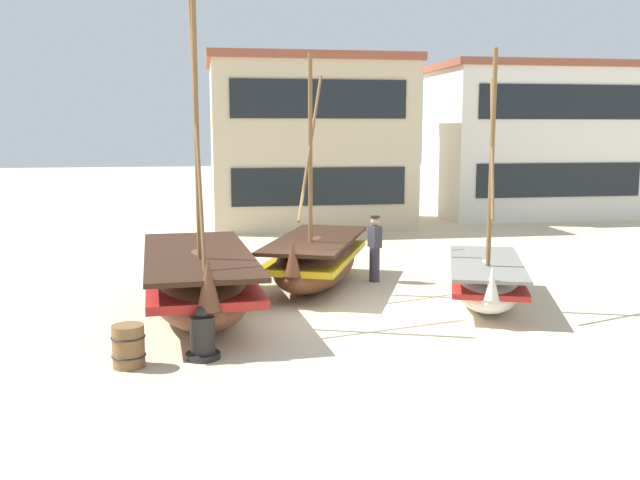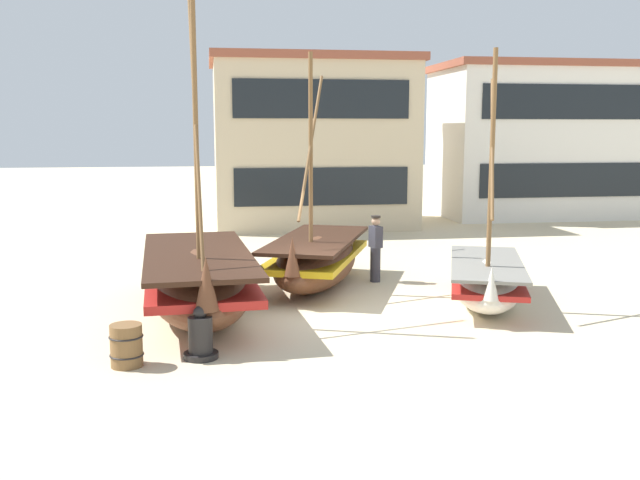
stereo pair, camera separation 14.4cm
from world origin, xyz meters
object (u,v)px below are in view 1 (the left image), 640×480
wooden_barrel (128,346)px  fishing_boat_far_right (486,280)px  fishing_boat_near_left (316,260)px  fisherman_by_hull (375,249)px  harbor_building_main (309,142)px  capstan_winch (203,338)px  fishing_boat_centre_large (198,280)px  harbor_building_annex (533,140)px

wooden_barrel → fishing_boat_far_right: bearing=22.8°
fishing_boat_near_left → fishing_boat_far_right: 4.14m
fishing_boat_near_left → fisherman_by_hull: bearing=12.7°
wooden_barrel → harbor_building_main: harbor_building_main is taller
fishing_boat_near_left → capstan_winch: (-2.75, -5.17, -0.32)m
fishing_boat_centre_large → wooden_barrel: size_ratio=9.59×
wooden_barrel → fishing_boat_near_left: bearing=53.9°
fishing_boat_near_left → harbor_building_main: harbor_building_main is taller
harbor_building_main → fishing_boat_near_left: bearing=-97.7°
harbor_building_main → harbor_building_annex: 10.42m
harbor_building_annex → wooden_barrel: bearing=-130.5°
wooden_barrel → harbor_building_main: size_ratio=0.09×
fishing_boat_far_right → wooden_barrel: bearing=-157.2°
fishing_boat_near_left → capstan_winch: bearing=-118.0°
fishing_boat_centre_large → wooden_barrel: bearing=-109.7°
fishing_boat_near_left → fishing_boat_far_right: bearing=-33.8°
fishing_boat_near_left → harbor_building_main: bearing=82.3°
fishing_boat_far_right → fisherman_by_hull: size_ratio=3.24×
fishing_boat_centre_large → capstan_winch: 2.92m
fisherman_by_hull → capstan_winch: bearing=-128.0°
fishing_boat_far_right → harbor_building_main: bearing=97.9°
fishing_boat_near_left → wooden_barrel: (-3.94, -5.40, -0.32)m
capstan_winch → fishing_boat_far_right: bearing=24.9°
harbor_building_annex → fisherman_by_hull: bearing=-128.9°
fisherman_by_hull → wooden_barrel: 7.97m
harbor_building_main → fishing_boat_centre_large: bearing=-107.7°
fishing_boat_near_left → harbor_building_main: 11.81m
fisherman_by_hull → harbor_building_annex: bearing=51.1°
capstan_winch → harbor_building_main: bearing=75.5°
fishing_boat_far_right → harbor_building_annex: size_ratio=0.61×
harbor_building_main → harbor_building_annex: (10.28, 1.67, 0.01)m
fishing_boat_centre_large → capstan_winch: size_ratio=7.41×
fishing_boat_near_left → harbor_building_annex: (11.83, 13.08, 2.65)m
wooden_barrel → fisherman_by_hull: bearing=46.3°
fishing_boat_far_right → harbor_building_main: size_ratio=0.69×
fisherman_by_hull → capstan_winch: (-4.31, -5.52, -0.48)m
fishing_boat_centre_large → wooden_barrel: 3.34m
fishing_boat_near_left → fisherman_by_hull: fishing_boat_near_left is taller
fishing_boat_centre_large → harbor_building_main: 14.60m
fishing_boat_centre_large → fishing_boat_far_right: size_ratio=1.23×
fishing_boat_near_left → fishing_boat_centre_large: size_ratio=0.83×
wooden_barrel → harbor_building_annex: harbor_building_annex is taller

